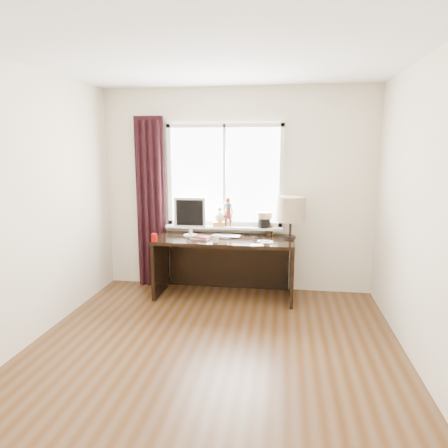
% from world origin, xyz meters
% --- Properties ---
extents(floor, '(3.50, 4.00, 0.00)m').
position_xyz_m(floor, '(0.00, 0.00, 0.00)').
color(floor, '#513620').
rests_on(floor, ground).
extents(ceiling, '(3.50, 4.00, 0.00)m').
position_xyz_m(ceiling, '(0.00, 0.00, 2.60)').
color(ceiling, white).
rests_on(ceiling, wall_back).
extents(wall_back, '(3.50, 0.00, 2.60)m').
position_xyz_m(wall_back, '(0.00, 2.00, 1.30)').
color(wall_back, beige).
rests_on(wall_back, ground).
extents(wall_front, '(3.50, 0.00, 2.60)m').
position_xyz_m(wall_front, '(0.00, -2.00, 1.30)').
color(wall_front, beige).
rests_on(wall_front, ground).
extents(wall_left, '(0.00, 4.00, 2.60)m').
position_xyz_m(wall_left, '(-1.75, 0.00, 1.30)').
color(wall_left, beige).
rests_on(wall_left, ground).
extents(wall_right, '(0.00, 4.00, 2.60)m').
position_xyz_m(wall_right, '(1.75, 0.00, 1.30)').
color(wall_right, beige).
rests_on(wall_right, ground).
extents(laptop, '(0.36, 0.25, 0.03)m').
position_xyz_m(laptop, '(-0.08, 1.67, 0.76)').
color(laptop, silver).
rests_on(laptop, desk).
extents(mug, '(0.13, 0.13, 0.09)m').
position_xyz_m(mug, '(-0.17, 1.39, 0.80)').
color(mug, white).
rests_on(mug, desk).
extents(red_cup, '(0.07, 0.07, 0.09)m').
position_xyz_m(red_cup, '(-0.90, 1.33, 0.80)').
color(red_cup, '#880704').
rests_on(red_cup, desk).
extents(window, '(1.52, 0.21, 1.40)m').
position_xyz_m(window, '(-0.14, 1.95, 1.30)').
color(window, white).
rests_on(window, ground).
extents(curtain, '(0.38, 0.09, 2.25)m').
position_xyz_m(curtain, '(-1.13, 1.91, 1.12)').
color(curtain, black).
rests_on(curtain, floor).
extents(desk, '(1.70, 0.70, 0.75)m').
position_xyz_m(desk, '(-0.10, 1.73, 0.51)').
color(desk, black).
rests_on(desk, floor).
extents(monitor, '(0.40, 0.18, 0.49)m').
position_xyz_m(monitor, '(-0.55, 1.70, 1.03)').
color(monitor, beige).
rests_on(monitor, desk).
extents(notebook_stack, '(0.26, 0.21, 0.03)m').
position_xyz_m(notebook_stack, '(-0.38, 1.56, 0.77)').
color(notebook_stack, beige).
rests_on(notebook_stack, desk).
extents(brush_holder, '(0.09, 0.09, 0.25)m').
position_xyz_m(brush_holder, '(0.44, 1.90, 0.81)').
color(brush_holder, black).
rests_on(brush_holder, desk).
extents(icon_frame, '(0.10, 0.03, 0.13)m').
position_xyz_m(icon_frame, '(0.44, 1.93, 0.81)').
color(icon_frame, gold).
rests_on(icon_frame, desk).
extents(table_lamp, '(0.35, 0.35, 0.52)m').
position_xyz_m(table_lamp, '(0.70, 1.72, 1.11)').
color(table_lamp, black).
rests_on(table_lamp, desk).
extents(loose_papers, '(0.27, 0.34, 0.00)m').
position_xyz_m(loose_papers, '(0.38, 1.46, 0.75)').
color(loose_papers, white).
rests_on(loose_papers, desk).
extents(desk_cables, '(0.30, 0.44, 0.01)m').
position_xyz_m(desk_cables, '(0.27, 1.66, 0.75)').
color(desk_cables, black).
rests_on(desk_cables, desk).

